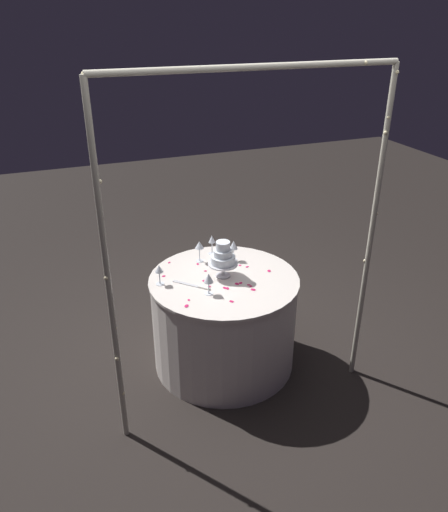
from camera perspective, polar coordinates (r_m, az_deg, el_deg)
ground_plane at (r=4.04m, az=0.00°, el=-11.94°), size 12.00×12.00×0.00m
decorative_arch at (r=2.93m, az=3.36°, el=5.06°), size 1.80×0.06×2.27m
main_table at (r=3.82m, az=0.00°, el=-7.51°), size 1.11×1.11×0.75m
tiered_cake at (r=3.58m, az=-0.12°, el=-0.09°), size 0.22×0.22×0.28m
wine_glass_0 at (r=3.93m, az=-1.41°, el=1.83°), size 0.06×0.06×0.16m
wine_glass_1 at (r=3.52m, az=-7.49°, el=-1.61°), size 0.06×0.06×0.15m
wine_glass_2 at (r=3.83m, az=1.11°, el=1.19°), size 0.06×0.06×0.16m
wine_glass_3 at (r=3.81m, az=-2.86°, el=1.17°), size 0.07×0.07×0.17m
wine_glass_4 at (r=3.37m, az=-1.79°, el=-2.64°), size 0.07×0.07×0.16m
cake_knife at (r=3.53m, az=-3.52°, el=-3.42°), size 0.22×0.23×0.01m
rose_petal_0 at (r=3.49m, az=0.41°, el=-3.76°), size 0.03×0.04×0.00m
rose_petal_1 at (r=3.48m, az=3.38°, el=-3.89°), size 0.05×0.05×0.00m
rose_petal_2 at (r=3.56m, az=1.93°, el=-3.13°), size 0.04×0.04×0.00m
rose_petal_3 at (r=3.78m, az=2.69°, el=-1.25°), size 0.03×0.03×0.00m
rose_petal_4 at (r=3.54m, az=2.87°, el=-3.34°), size 0.03×0.03×0.00m
rose_petal_5 at (r=3.51m, az=-1.71°, el=-3.55°), size 0.03×0.03×0.00m
rose_petal_6 at (r=3.52m, az=3.11°, el=-3.50°), size 0.03×0.02×0.00m
rose_petal_7 at (r=3.82m, az=-3.05°, el=-0.93°), size 0.02×0.03×0.00m
rose_petal_8 at (r=3.37m, az=-4.08°, el=-5.08°), size 0.02×0.03×0.00m
rose_petal_9 at (r=3.50m, az=0.09°, el=-3.70°), size 0.04×0.04×0.00m
rose_petal_10 at (r=3.55m, az=1.50°, el=-3.22°), size 0.03×0.04×0.00m
rose_petal_11 at (r=3.73m, az=5.22°, el=-1.72°), size 0.04×0.04×0.00m
rose_petal_12 at (r=3.67m, az=-6.97°, el=-2.32°), size 0.03×0.03×0.00m
rose_petal_13 at (r=3.34m, az=0.88°, el=-5.26°), size 0.04×0.04×0.00m
rose_petal_14 at (r=3.80m, az=1.84°, el=-1.07°), size 0.03×0.03×0.00m
rose_petal_15 at (r=3.59m, az=-2.25°, el=-2.88°), size 0.05×0.04×0.00m
rose_petal_16 at (r=3.86m, az=-6.34°, el=-0.75°), size 0.03×0.03×0.00m
rose_petal_17 at (r=3.30m, az=-4.34°, el=-5.77°), size 0.04×0.05×0.00m
rose_petal_18 at (r=3.72m, az=-2.16°, el=-1.73°), size 0.03×0.02×0.00m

